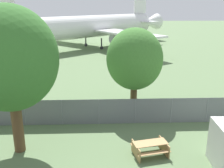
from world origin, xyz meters
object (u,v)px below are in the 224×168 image
at_px(airplane, 88,27).
at_px(picnic_bench_near_cabin, 150,147).
at_px(tree_near_hangar, 10,59).
at_px(tree_left_of_cabin, 135,59).

bearing_deg(airplane, picnic_bench_near_cabin, 57.69).
distance_m(picnic_bench_near_cabin, tree_near_hangar, 8.92).
distance_m(airplane, tree_near_hangar, 35.63).
bearing_deg(tree_left_of_cabin, airplane, 99.29).
distance_m(airplane, tree_left_of_cabin, 30.06).
height_order(tree_near_hangar, tree_left_of_cabin, tree_near_hangar).
bearing_deg(airplane, tree_near_hangar, 45.95).
relative_size(picnic_bench_near_cabin, tree_near_hangar, 0.26).
relative_size(airplane, picnic_bench_near_cabin, 15.44).
bearing_deg(tree_near_hangar, picnic_bench_near_cabin, -5.88).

